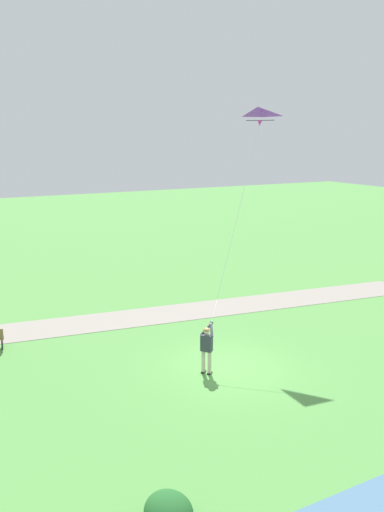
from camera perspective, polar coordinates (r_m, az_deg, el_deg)
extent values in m
plane|color=#569947|center=(19.28, 3.82, -12.21)|extent=(120.00, 120.00, 0.00)
cube|color=gray|center=(24.01, -8.68, -7.08)|extent=(6.80, 32.02, 0.02)
cube|color=#232328|center=(18.81, 1.29, -12.75)|extent=(0.23, 0.26, 0.06)
cylinder|color=beige|center=(18.62, 1.27, -11.61)|extent=(0.14, 0.14, 0.82)
cube|color=#232328|center=(18.73, 1.98, -12.88)|extent=(0.23, 0.26, 0.06)
cylinder|color=beige|center=(18.53, 1.96, -11.74)|extent=(0.14, 0.14, 0.82)
cube|color=#333842|center=(18.29, 1.63, -9.65)|extent=(0.45, 0.42, 0.60)
sphere|color=beige|center=(18.12, 1.64, -8.31)|extent=(0.22, 0.22, 0.22)
ellipsoid|color=olive|center=(18.09, 1.62, -8.21)|extent=(0.31, 0.31, 0.13)
cylinder|color=#333842|center=(18.34, 1.67, -8.07)|extent=(0.16, 0.56, 0.43)
cylinder|color=#333842|center=(18.28, 2.18, -8.15)|extent=(0.54, 0.31, 0.43)
sphere|color=beige|center=(18.40, 2.13, -7.57)|extent=(0.10, 0.10, 0.10)
pyramid|color=purple|center=(21.50, 7.31, 15.21)|extent=(1.41, 1.28, 0.40)
cone|color=#E02D9E|center=(21.78, 7.55, 14.44)|extent=(0.28, 0.28, 0.22)
cylinder|color=black|center=(21.79, 7.55, 14.73)|extent=(0.99, 0.75, 0.02)
cylinder|color=silver|center=(19.71, 5.03, 4.31)|extent=(2.92, 3.92, 7.00)
cube|color=#2D2D33|center=(22.23, -20.37, -8.88)|extent=(0.07, 0.07, 0.45)
cube|color=#2D2D33|center=(21.93, -20.37, -9.18)|extent=(0.07, 0.07, 0.45)
ellipsoid|color=#236028|center=(12.30, -2.62, -26.59)|extent=(1.21, 1.04, 0.75)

